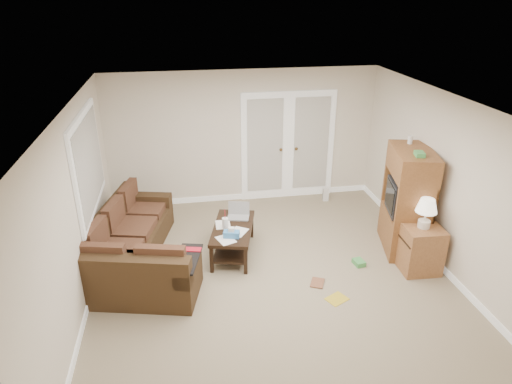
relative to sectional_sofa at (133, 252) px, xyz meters
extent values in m
plane|color=gray|center=(1.96, -0.56, -0.30)|extent=(5.50, 5.50, 0.00)
cube|color=white|center=(1.96, -0.56, 2.20)|extent=(5.00, 5.50, 0.02)
cube|color=beige|center=(-0.54, -0.56, 0.95)|extent=(0.02, 5.50, 2.50)
cube|color=beige|center=(4.46, -0.56, 0.95)|extent=(0.02, 5.50, 2.50)
cube|color=beige|center=(1.96, 2.19, 0.95)|extent=(5.00, 0.02, 2.50)
cube|color=beige|center=(1.96, -3.31, 0.95)|extent=(5.00, 0.02, 2.50)
cube|color=white|center=(2.36, 2.16, 0.72)|extent=(0.90, 0.04, 2.13)
cube|color=white|center=(3.26, 2.16, 0.72)|extent=(0.90, 0.04, 2.13)
cube|color=silver|center=(2.36, 2.13, 0.77)|extent=(0.68, 0.02, 1.80)
cube|color=silver|center=(3.26, 2.13, 0.77)|extent=(0.68, 0.02, 1.80)
cube|color=white|center=(-0.51, 0.44, 1.25)|extent=(0.04, 1.92, 1.42)
cube|color=silver|center=(-0.48, 0.44, 1.25)|extent=(0.02, 1.74, 1.24)
cube|color=#3C2917|center=(-0.06, 0.49, -0.11)|extent=(1.29, 2.22, 0.38)
cube|color=#3C2917|center=(-0.35, 0.56, 0.27)|extent=(0.71, 2.08, 0.39)
cube|color=#3C2917|center=(0.16, 1.40, 0.18)|extent=(0.84, 0.41, 0.20)
cube|color=#553322|center=(0.01, 0.47, 0.13)|extent=(1.00, 2.07, 0.11)
cube|color=#3C2917|center=(0.09, -0.62, -0.11)|extent=(1.78, 1.18, 0.38)
cube|color=#3C2917|center=(0.02, -0.91, 0.27)|extent=(1.64, 0.60, 0.39)
cube|color=#3C2917|center=(0.78, -0.79, 0.18)|extent=(0.41, 0.84, 0.20)
cube|color=#553322|center=(0.11, -0.55, 0.13)|extent=(1.63, 0.89, 0.11)
cube|color=black|center=(0.78, -0.79, 0.29)|extent=(0.45, 0.77, 0.03)
cube|color=red|center=(0.83, -0.59, 0.31)|extent=(0.31, 0.17, 0.02)
cube|color=black|center=(1.49, 0.20, 0.14)|extent=(0.84, 1.26, 0.05)
cube|color=black|center=(1.49, 0.20, -0.14)|extent=(0.74, 1.16, 0.03)
cylinder|color=white|center=(1.38, 0.17, 0.26)|extent=(0.09, 0.09, 0.17)
cylinder|color=red|center=(1.38, 0.17, 0.41)|extent=(0.01, 0.01, 0.15)
cube|color=#3876B7|center=(1.44, -0.11, 0.22)|extent=(0.25, 0.18, 0.09)
cube|color=white|center=(1.47, 0.09, 0.17)|extent=(0.52, 0.70, 0.00)
cube|color=brown|center=(4.16, -0.07, 0.00)|extent=(0.79, 1.12, 0.61)
cube|color=brown|center=(4.16, -0.07, 1.13)|extent=(0.79, 1.12, 0.41)
cube|color=black|center=(4.14, -0.06, 0.57)|extent=(0.62, 0.71, 0.51)
cube|color=black|center=(3.90, 0.00, 0.59)|extent=(0.14, 0.52, 0.41)
cube|color=#45994B|center=(4.10, -0.31, 1.36)|extent=(0.16, 0.21, 0.06)
cylinder|color=white|center=(4.23, 0.23, 1.39)|extent=(0.07, 0.07, 0.12)
cube|color=#905C34|center=(4.11, -0.69, 0.05)|extent=(0.56, 0.56, 0.70)
cylinder|color=silver|center=(4.11, -0.69, 0.45)|extent=(0.17, 0.17, 0.11)
cylinder|color=silver|center=(4.11, -0.69, 0.58)|extent=(0.03, 0.03, 0.15)
cone|color=white|center=(4.11, -0.69, 0.74)|extent=(0.30, 0.30, 0.19)
cube|color=white|center=(3.51, 1.82, -0.17)|extent=(0.12, 0.11, 0.27)
cube|color=gold|center=(2.71, -1.19, -0.30)|extent=(0.35, 0.32, 0.01)
cube|color=#45994B|center=(3.31, -0.44, -0.26)|extent=(0.17, 0.21, 0.08)
imported|color=brown|center=(2.48, -0.76, -0.29)|extent=(0.27, 0.30, 0.02)
camera|label=1|loc=(0.80, -5.89, 3.50)|focal=32.00mm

